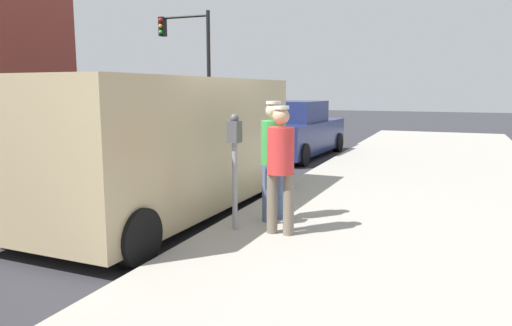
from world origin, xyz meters
TOP-DOWN VIEW (x-y plane):
  - ground_plane at (0.00, 0.00)m, footprint 80.00×80.00m
  - sidewalk_slab at (3.50, 0.00)m, footprint 5.00×32.00m
  - parking_meter_near at (1.35, -0.71)m, footprint 0.14×0.18m
  - pedestrian_in_red at (1.98, -0.70)m, footprint 0.36×0.34m
  - pedestrian_in_green at (1.66, -0.11)m, footprint 0.34×0.34m
  - parked_van at (-0.15, 0.07)m, footprint 2.25×5.25m
  - parked_sedan_ahead at (-0.38, 7.24)m, footprint 2.14×4.49m
  - traffic_light_corner at (-6.45, 11.84)m, footprint 2.48×0.42m

SIDE VIEW (x-z plane):
  - ground_plane at x=0.00m, z-range 0.00..0.00m
  - sidewalk_slab at x=3.50m, z-range 0.00..0.15m
  - parked_sedan_ahead at x=-0.38m, z-range -0.08..1.57m
  - pedestrian_in_red at x=1.98m, z-range 0.26..1.89m
  - pedestrian_in_green at x=1.66m, z-range 0.27..1.94m
  - parked_van at x=-0.15m, z-range 0.08..2.23m
  - parking_meter_near at x=1.35m, z-range 0.42..1.94m
  - traffic_light_corner at x=-6.45m, z-range 0.92..6.12m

